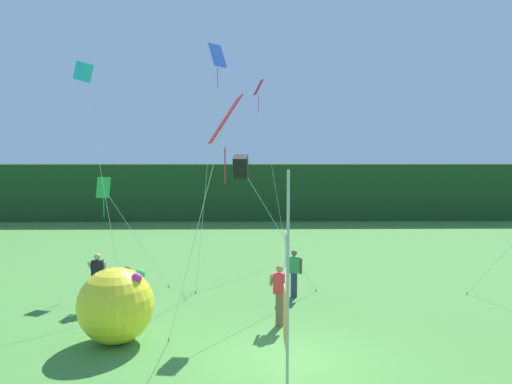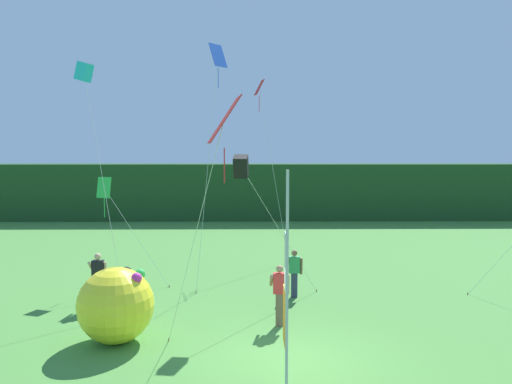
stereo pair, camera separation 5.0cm
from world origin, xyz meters
TOP-DOWN VIEW (x-y plane):
  - ground_plane at (0.00, 0.00)m, footprint 120.00×120.00m
  - distant_treeline at (0.00, 23.94)m, footprint 80.00×2.40m
  - banner_flag at (-0.11, -1.28)m, footprint 0.06×1.03m
  - person_near_banner at (-0.01, 2.46)m, footprint 0.55×0.48m
  - person_mid_field at (0.64, 5.19)m, footprint 0.55×0.48m
  - person_far_left at (-5.60, 4.22)m, footprint 0.55×0.48m
  - inflatable_balloon at (-4.27, 1.31)m, footprint 1.95×1.95m
  - kite_red_diamond_0 at (-1.39, -1.23)m, footprint 1.99×3.13m
  - kite_cyan_box_1 at (-6.37, 5.82)m, footprint 2.16×2.66m
  - kite_blue_diamond_2 at (-2.02, 7.05)m, footprint 1.07×1.83m
  - kite_green_diamond_3 at (-5.98, 6.70)m, footprint 2.63×0.45m
  - kite_black_box_4 at (-1.09, 3.69)m, footprint 2.84×2.48m
  - kite_red_diamond_6 at (-0.34, 11.78)m, footprint 1.52×2.02m

SIDE VIEW (x-z plane):
  - ground_plane at x=0.00m, z-range 0.00..0.00m
  - person_mid_field at x=0.64m, z-range 0.05..1.65m
  - person_far_left at x=-5.60m, z-range 0.06..1.77m
  - person_near_banner at x=-0.01m, z-range 0.06..1.79m
  - inflatable_balloon at x=-4.27m, z-range 0.01..1.96m
  - distant_treeline at x=0.00m, z-range 0.00..3.91m
  - banner_flag at x=-0.11m, z-range -0.10..4.47m
  - kite_green_diamond_3 at x=-5.98m, z-range 1.42..5.38m
  - kite_black_box_4 at x=-1.09m, z-range 2.02..6.83m
  - kite_red_diamond_0 at x=-1.39m, z-range 2.36..8.36m
  - kite_red_diamond_6 at x=-0.34m, z-range 3.19..11.30m
  - kite_cyan_box_1 at x=-6.37m, z-range 3.54..11.41m
  - kite_blue_diamond_2 at x=-2.02m, z-range 3.49..12.23m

